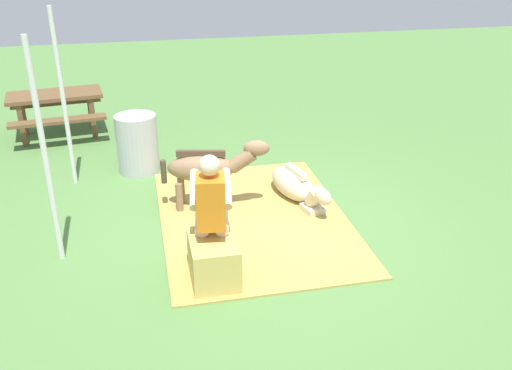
# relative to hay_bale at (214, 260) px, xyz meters

# --- Properties ---
(ground_plane) EXTENTS (24.00, 24.00, 0.00)m
(ground_plane) POSITION_rel_hay_bale_xyz_m (0.89, -0.67, -0.24)
(ground_plane) COLOR #568442
(hay_patch) EXTENTS (3.12, 2.23, 0.02)m
(hay_patch) POSITION_rel_hay_bale_xyz_m (1.17, -0.66, -0.22)
(hay_patch) COLOR tan
(hay_patch) RESTS_ON ground
(hay_bale) EXTENTS (0.63, 0.47, 0.47)m
(hay_bale) POSITION_rel_hay_bale_xyz_m (0.00, 0.00, 0.00)
(hay_bale) COLOR tan
(hay_bale) RESTS_ON ground
(person_seated) EXTENTS (0.69, 0.47, 1.35)m
(person_seated) POSITION_rel_hay_bale_xyz_m (0.16, -0.02, 0.51)
(person_seated) COLOR beige
(person_seated) RESTS_ON ground
(pony_standing) EXTENTS (0.50, 1.33, 0.92)m
(pony_standing) POSITION_rel_hay_bale_xyz_m (1.58, -0.18, 0.32)
(pony_standing) COLOR #8C6B4C
(pony_standing) RESTS_ON ground
(pony_lying) EXTENTS (1.36, 0.59, 0.42)m
(pony_lying) POSITION_rel_hay_bale_xyz_m (1.60, -1.32, -0.05)
(pony_lying) COLOR beige
(pony_lying) RESTS_ON ground
(water_barrel) EXTENTS (0.59, 0.59, 0.84)m
(water_barrel) POSITION_rel_hay_bale_xyz_m (2.97, 0.66, 0.19)
(water_barrel) COLOR #B2B2B7
(water_barrel) RESTS_ON ground
(tent_pole_left) EXTENTS (0.06, 0.06, 2.38)m
(tent_pole_left) POSITION_rel_hay_bale_xyz_m (0.77, 1.56, 0.96)
(tent_pole_left) COLOR silver
(tent_pole_left) RESTS_ON ground
(tent_pole_right) EXTENTS (0.06, 0.06, 2.38)m
(tent_pole_right) POSITION_rel_hay_bale_xyz_m (2.74, 1.55, 0.96)
(tent_pole_right) COLOR silver
(tent_pole_right) RESTS_ON ground
(picnic_bench) EXTENTS (1.48, 1.65, 0.75)m
(picnic_bench) POSITION_rel_hay_bale_xyz_m (4.74, 1.94, 0.34)
(picnic_bench) COLOR brown
(picnic_bench) RESTS_ON ground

